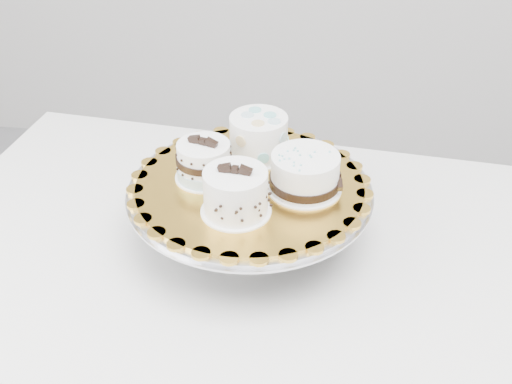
# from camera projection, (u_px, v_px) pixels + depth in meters

# --- Properties ---
(table) EXTENTS (1.17, 0.83, 0.75)m
(table) POSITION_uv_depth(u_px,v_px,m) (233.00, 279.00, 1.18)
(table) COLOR white
(table) RESTS_ON floor
(cake_stand) EXTENTS (0.41, 0.41, 0.11)m
(cake_stand) POSITION_uv_depth(u_px,v_px,m) (250.00, 203.00, 1.09)
(cake_stand) COLOR gray
(cake_stand) RESTS_ON table
(cake_board) EXTENTS (0.42, 0.42, 0.01)m
(cake_board) POSITION_uv_depth(u_px,v_px,m) (250.00, 185.00, 1.07)
(cake_board) COLOR gold
(cake_board) RESTS_ON cake_stand
(cake_swirl) EXTENTS (0.11, 0.11, 0.09)m
(cake_swirl) POSITION_uv_depth(u_px,v_px,m) (236.00, 193.00, 0.98)
(cake_swirl) COLOR white
(cake_swirl) RESTS_ON cake_board
(cake_banded) EXTENTS (0.11, 0.11, 0.08)m
(cake_banded) POSITION_uv_depth(u_px,v_px,m) (204.00, 162.00, 1.06)
(cake_banded) COLOR white
(cake_banded) RESTS_ON cake_board
(cake_dots) EXTENTS (0.12, 0.12, 0.08)m
(cake_dots) POSITION_uv_depth(u_px,v_px,m) (259.00, 136.00, 1.12)
(cake_dots) COLOR white
(cake_dots) RESTS_ON cake_board
(cake_ribbon) EXTENTS (0.13, 0.12, 0.07)m
(cake_ribbon) POSITION_uv_depth(u_px,v_px,m) (306.00, 174.00, 1.04)
(cake_ribbon) COLOR white
(cake_ribbon) RESTS_ON cake_board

